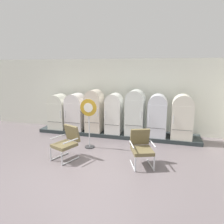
{
  "coord_description": "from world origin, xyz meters",
  "views": [
    {
      "loc": [
        1.8,
        -4.41,
        2.59
      ],
      "look_at": [
        -0.1,
        2.75,
        0.96
      ],
      "focal_mm": 33.46,
      "sensor_mm": 36.0,
      "label": 1
    }
  ],
  "objects": [
    {
      "name": "refrigerator_3",
      "position": [
        -0.06,
        2.9,
        0.92
      ],
      "size": [
        0.58,
        0.65,
        1.48
      ],
      "color": "white",
      "rests_on": "display_plinth"
    },
    {
      "name": "refrigerator_4",
      "position": [
        0.72,
        2.92,
        1.0
      ],
      "size": [
        0.65,
        0.69,
        1.63
      ],
      "color": "silver",
      "rests_on": "display_plinth"
    },
    {
      "name": "refrigerator_2",
      "position": [
        -0.83,
        2.89,
        0.99
      ],
      "size": [
        0.6,
        0.63,
        1.6
      ],
      "color": "beige",
      "rests_on": "display_plinth"
    },
    {
      "name": "armchair_left",
      "position": [
        -0.86,
        0.66,
        0.51
      ],
      "size": [
        0.76,
        0.85,
        0.95
      ],
      "color": "silver",
      "rests_on": "ground"
    },
    {
      "name": "sign_stand",
      "position": [
        -0.55,
        1.58,
        0.86
      ],
      "size": [
        0.54,
        0.32,
        1.6
      ],
      "color": "#2D2D30",
      "rests_on": "ground"
    },
    {
      "name": "refrigerator_6",
      "position": [
        2.35,
        2.89,
        0.94
      ],
      "size": [
        0.7,
        0.63,
        1.53
      ],
      "color": "silver",
      "rests_on": "display_plinth"
    },
    {
      "name": "armchair_right",
      "position": [
        1.22,
        0.81,
        0.51
      ],
      "size": [
        0.75,
        0.84,
        0.95
      ],
      "color": "silver",
      "rests_on": "ground"
    },
    {
      "name": "refrigerator_5",
      "position": [
        1.51,
        2.9,
        0.93
      ],
      "size": [
        0.65,
        0.65,
        1.5
      ],
      "color": "white",
      "rests_on": "display_plinth"
    },
    {
      "name": "back_wall",
      "position": [
        0.0,
        3.66,
        1.45
      ],
      "size": [
        11.76,
        0.12,
        2.88
      ],
      "color": "silver",
      "rests_on": "ground"
    },
    {
      "name": "refrigerator_0",
      "position": [
        -2.37,
        2.91,
        0.86
      ],
      "size": [
        0.66,
        0.67,
        1.37
      ],
      "color": "silver",
      "rests_on": "display_plinth"
    },
    {
      "name": "refrigerator_1",
      "position": [
        -1.62,
        2.93,
        0.89
      ],
      "size": [
        0.67,
        0.7,
        1.43
      ],
      "color": "white",
      "rests_on": "display_plinth"
    },
    {
      "name": "ground",
      "position": [
        0.0,
        0.0,
        -0.03
      ],
      "size": [
        12.0,
        10.0,
        0.05
      ],
      "primitive_type": "cube",
      "color": "slate"
    },
    {
      "name": "display_plinth",
      "position": [
        0.0,
        3.02,
        0.07
      ],
      "size": [
        6.1,
        0.95,
        0.14
      ],
      "primitive_type": "cube",
      "color": "#2A3234",
      "rests_on": "ground"
    }
  ]
}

